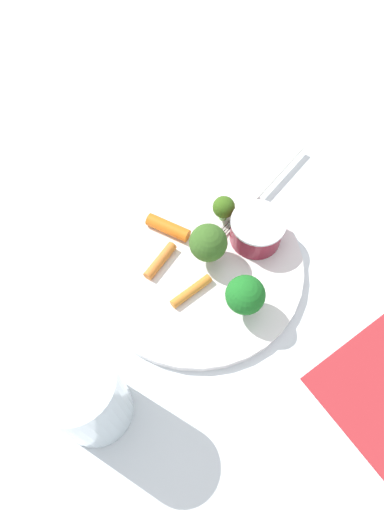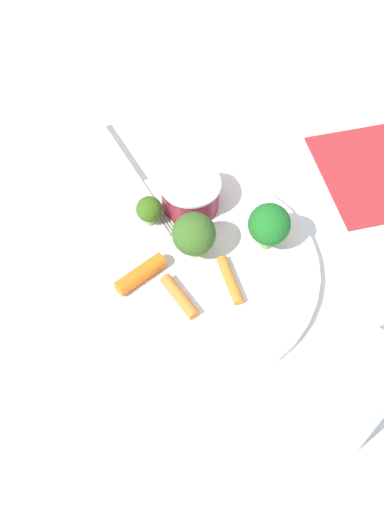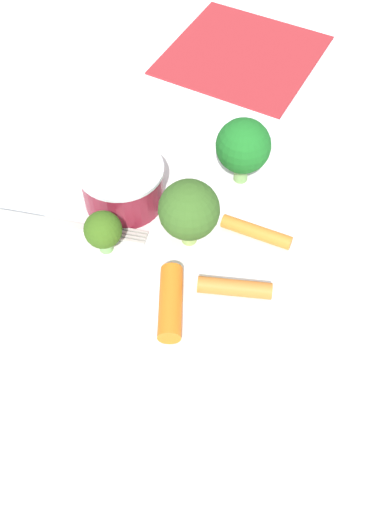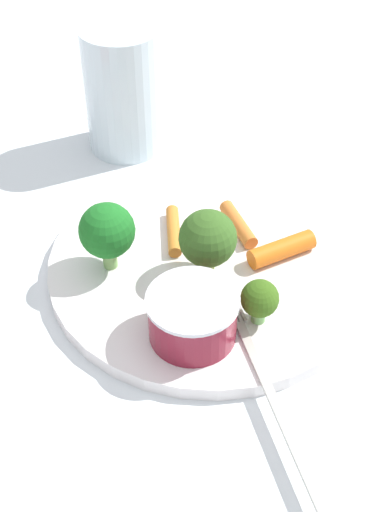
% 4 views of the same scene
% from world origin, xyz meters
% --- Properties ---
extents(ground_plane, '(2.40, 2.40, 0.00)m').
position_xyz_m(ground_plane, '(0.00, 0.00, 0.00)').
color(ground_plane, white).
extents(plate, '(0.26, 0.26, 0.01)m').
position_xyz_m(plate, '(0.00, 0.00, 0.01)').
color(plate, white).
rests_on(plate, ground_plane).
extents(sauce_cup, '(0.07, 0.07, 0.04)m').
position_xyz_m(sauce_cup, '(0.08, -0.00, 0.03)').
color(sauce_cup, maroon).
rests_on(sauce_cup, plate).
extents(broccoli_floret_0, '(0.04, 0.04, 0.06)m').
position_xyz_m(broccoli_floret_0, '(0.02, -0.08, 0.05)').
color(broccoli_floret_0, '#7EAE60').
rests_on(broccoli_floret_0, plate).
extents(broccoli_floret_1, '(0.05, 0.05, 0.06)m').
position_xyz_m(broccoli_floret_1, '(0.02, -0.00, 0.05)').
color(broccoli_floret_1, '#99BB60').
rests_on(broccoli_floret_1, plate).
extents(broccoli_floret_2, '(0.03, 0.03, 0.04)m').
position_xyz_m(broccoli_floret_2, '(0.06, 0.05, 0.03)').
color(broccoli_floret_2, '#7FBC68').
rests_on(broccoli_floret_2, plate).
extents(carrot_stick_0, '(0.05, 0.05, 0.02)m').
position_xyz_m(carrot_stick_0, '(-0.01, 0.06, 0.02)').
color(carrot_stick_0, orange).
rests_on(carrot_stick_0, plate).
extents(carrot_stick_1, '(0.05, 0.04, 0.01)m').
position_xyz_m(carrot_stick_1, '(-0.04, 0.02, 0.02)').
color(carrot_stick_1, orange).
rests_on(carrot_stick_1, plate).
extents(carrot_stick_2, '(0.06, 0.02, 0.01)m').
position_xyz_m(carrot_stick_2, '(-0.02, -0.03, 0.02)').
color(carrot_stick_2, orange).
rests_on(carrot_stick_2, plate).
extents(fork, '(0.18, 0.09, 0.00)m').
position_xyz_m(fork, '(0.13, 0.06, 0.01)').
color(fork, beige).
rests_on(fork, plate).
extents(drinking_glass, '(0.07, 0.07, 0.12)m').
position_xyz_m(drinking_glass, '(-0.17, -0.11, 0.06)').
color(drinking_glass, silver).
rests_on(drinking_glass, ground_plane).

